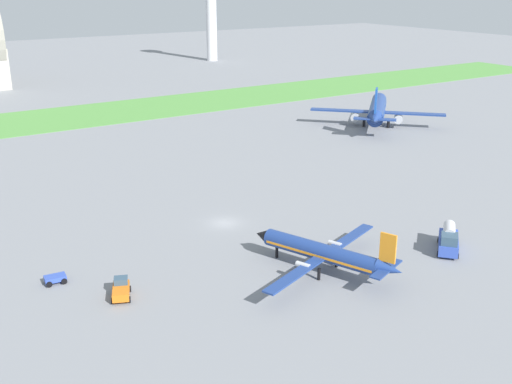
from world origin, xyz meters
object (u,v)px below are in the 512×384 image
object	(u,v)px
fuel_truck_midfield	(449,239)
baggage_cart_by_runway	(55,278)
control_tower	(211,6)
airplane_parked_jet_far	(377,110)
airplane_foreground_turboprop	(324,252)
pushback_tug_near_gate	(121,289)

from	to	relation	value
fuel_truck_midfield	baggage_cart_by_runway	size ratio (longest dim) A/B	2.57
fuel_truck_midfield	control_tower	bearing A→B (deg)	-151.13
airplane_parked_jet_far	airplane_foreground_turboprop	distance (m)	79.71
airplane_parked_jet_far	airplane_foreground_turboprop	size ratio (longest dim) A/B	1.12
pushback_tug_near_gate	baggage_cart_by_runway	size ratio (longest dim) A/B	1.59
pushback_tug_near_gate	baggage_cart_by_runway	world-z (taller)	pushback_tug_near_gate
baggage_cart_by_runway	control_tower	xyz separation A→B (m)	(114.61, 167.95, 21.86)
airplane_parked_jet_far	control_tower	world-z (taller)	control_tower
airplane_foreground_turboprop	baggage_cart_by_runway	size ratio (longest dim) A/B	8.83
pushback_tug_near_gate	airplane_parked_jet_far	bearing A→B (deg)	-37.47
airplane_parked_jet_far	pushback_tug_near_gate	xyz separation A→B (m)	(-81.85, -46.00, -3.09)
pushback_tug_near_gate	baggage_cart_by_runway	xyz separation A→B (m)	(-5.19, 7.32, -0.34)
fuel_truck_midfield	control_tower	size ratio (longest dim) A/B	0.17
airplane_parked_jet_far	control_tower	distance (m)	133.45
airplane_parked_jet_far	pushback_tug_near_gate	distance (m)	93.94
airplane_parked_jet_far	pushback_tug_near_gate	world-z (taller)	airplane_parked_jet_far
pushback_tug_near_gate	control_tower	xyz separation A→B (m)	(109.42, 175.27, 21.52)
airplane_parked_jet_far	fuel_truck_midfield	world-z (taller)	airplane_parked_jet_far
airplane_foreground_turboprop	pushback_tug_near_gate	xyz separation A→B (m)	(-22.66, 7.37, -1.64)
airplane_foreground_turboprop	fuel_truck_midfield	distance (m)	17.91
pushback_tug_near_gate	fuel_truck_midfield	xyz separation A→B (m)	(40.09, -11.40, 0.67)
pushback_tug_near_gate	baggage_cart_by_runway	bearing A→B (deg)	58.55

